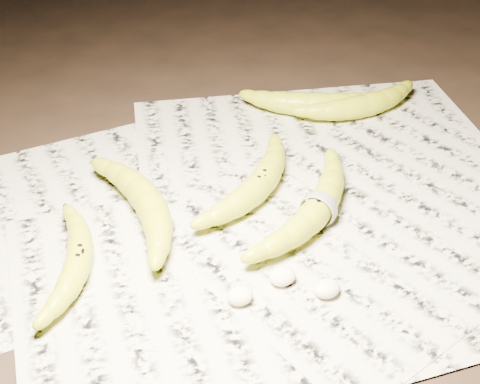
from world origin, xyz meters
name	(u,v)px	position (x,y,z in m)	size (l,w,h in m)	color
ground	(241,229)	(0.00, 0.00, 0.00)	(3.00, 3.00, 0.00)	black
newspaper_patch	(262,212)	(0.04, 0.01, 0.00)	(0.90, 0.70, 0.01)	beige
banana_left_a	(78,258)	(-0.21, 0.01, 0.02)	(0.19, 0.05, 0.03)	#ABBA17
banana_left_b	(148,200)	(-0.10, 0.08, 0.03)	(0.22, 0.07, 0.04)	#ABBA17
banana_center	(260,182)	(0.05, 0.05, 0.03)	(0.21, 0.06, 0.04)	#ABBA17
banana_taped	(319,207)	(0.10, -0.04, 0.03)	(0.24, 0.06, 0.04)	#ABBA17
banana_upper_a	(364,104)	(0.32, 0.17, 0.03)	(0.20, 0.06, 0.04)	#ABBA17
banana_upper_b	(309,102)	(0.24, 0.22, 0.03)	(0.19, 0.06, 0.04)	#ABBA17
measuring_tape	(319,207)	(0.10, -0.04, 0.03)	(0.05, 0.05, 0.00)	white
flesh_chunk_a	(240,293)	(-0.07, -0.12, 0.02)	(0.03, 0.03, 0.02)	#FDF5C4
flesh_chunk_b	(283,274)	(-0.01, -0.12, 0.02)	(0.03, 0.03, 0.02)	#FDF5C4
flesh_chunk_c	(327,286)	(0.03, -0.16, 0.02)	(0.03, 0.03, 0.02)	#FDF5C4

